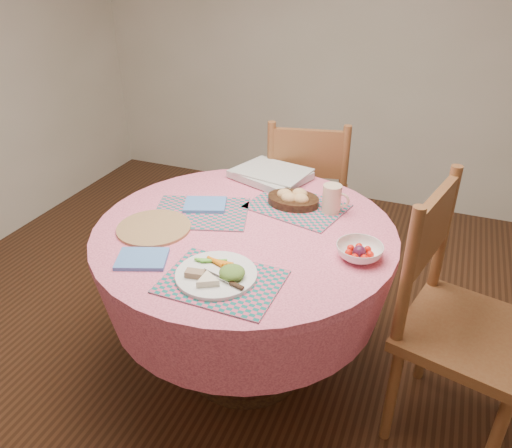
# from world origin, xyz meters

# --- Properties ---
(ground) EXTENTS (4.00, 4.00, 0.00)m
(ground) POSITION_xyz_m (0.00, 0.00, 0.00)
(ground) COLOR #331C0F
(ground) RESTS_ON ground
(dining_table) EXTENTS (1.24, 1.24, 0.75)m
(dining_table) POSITION_xyz_m (0.00, 0.00, 0.56)
(dining_table) COLOR pink
(dining_table) RESTS_ON ground
(chair_right) EXTENTS (0.57, 0.58, 1.05)m
(chair_right) POSITION_xyz_m (0.85, -0.00, 0.55)
(chair_right) COLOR brown
(chair_right) RESTS_ON ground
(chair_back) EXTENTS (0.54, 0.53, 0.99)m
(chair_back) POSITION_xyz_m (0.03, 0.82, 0.52)
(chair_back) COLOR brown
(chair_back) RESTS_ON ground
(placemat_front) EXTENTS (0.41, 0.31, 0.01)m
(placemat_front) POSITION_xyz_m (0.07, -0.37, 0.75)
(placemat_front) COLOR #126562
(placemat_front) RESTS_ON dining_table
(placemat_left) EXTENTS (0.47, 0.41, 0.01)m
(placemat_left) POSITION_xyz_m (-0.23, 0.05, 0.75)
(placemat_left) COLOR #126562
(placemat_left) RESTS_ON dining_table
(placemat_back) EXTENTS (0.46, 0.38, 0.01)m
(placemat_back) POSITION_xyz_m (0.14, 0.26, 0.75)
(placemat_back) COLOR #126562
(placemat_back) RESTS_ON dining_table
(wicker_trivet) EXTENTS (0.30, 0.30, 0.01)m
(wicker_trivet) POSITION_xyz_m (-0.34, -0.14, 0.76)
(wicker_trivet) COLOR brown
(wicker_trivet) RESTS_ON dining_table
(napkin_near) EXTENTS (0.22, 0.19, 0.01)m
(napkin_near) POSITION_xyz_m (-0.26, -0.36, 0.76)
(napkin_near) COLOR #4F7ECB
(napkin_near) RESTS_ON dining_table
(napkin_far) EXTENTS (0.22, 0.19, 0.01)m
(napkin_far) POSITION_xyz_m (-0.23, 0.11, 0.76)
(napkin_far) COLOR #4F7ECB
(napkin_far) RESTS_ON placemat_left
(dinner_plate) EXTENTS (0.28, 0.28, 0.05)m
(dinner_plate) POSITION_xyz_m (0.05, -0.36, 0.77)
(dinner_plate) COLOR white
(dinner_plate) RESTS_ON placemat_front
(bread_bowl) EXTENTS (0.23, 0.23, 0.08)m
(bread_bowl) POSITION_xyz_m (0.12, 0.27, 0.78)
(bread_bowl) COLOR black
(bread_bowl) RESTS_ON placemat_back
(latte_mug) EXTENTS (0.12, 0.08, 0.12)m
(latte_mug) POSITION_xyz_m (0.30, 0.26, 0.82)
(latte_mug) COLOR beige
(latte_mug) RESTS_ON placemat_back
(fruit_bowl) EXTENTS (0.21, 0.21, 0.05)m
(fruit_bowl) POSITION_xyz_m (0.48, -0.05, 0.78)
(fruit_bowl) COLOR white
(fruit_bowl) RESTS_ON dining_table
(newspaper_stack) EXTENTS (0.41, 0.37, 0.04)m
(newspaper_stack) POSITION_xyz_m (-0.07, 0.49, 0.78)
(newspaper_stack) COLOR silver
(newspaper_stack) RESTS_ON dining_table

